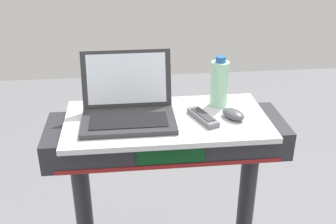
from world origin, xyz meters
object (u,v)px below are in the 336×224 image
at_px(laptop, 128,107).
at_px(computer_mouse, 233,114).
at_px(tv_remote, 203,117).
at_px(water_bottle, 219,83).

distance_m(laptop, computer_mouse, 0.39).
bearing_deg(tv_remote, laptop, 171.06).
bearing_deg(computer_mouse, water_bottle, 73.98).
bearing_deg(computer_mouse, tv_remote, 150.37).
xyz_separation_m(laptop, tv_remote, (0.27, -0.04, -0.04)).
distance_m(computer_mouse, water_bottle, 0.15).
relative_size(computer_mouse, tv_remote, 0.60).
bearing_deg(water_bottle, tv_remote, -124.81).
xyz_separation_m(water_bottle, tv_remote, (-0.08, -0.12, -0.08)).
distance_m(laptop, tv_remote, 0.28).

